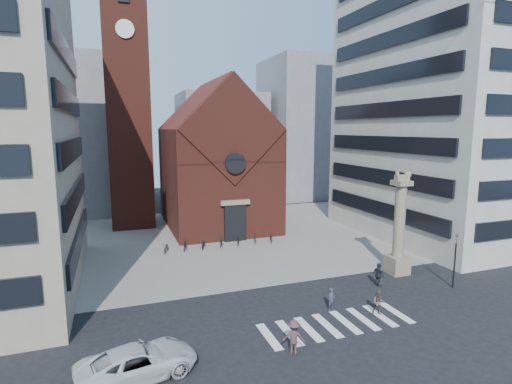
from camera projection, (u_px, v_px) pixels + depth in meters
ground at (307, 305)px, 27.55m from camera, size 120.00×120.00×0.00m
piazza at (230, 236)px, 45.19m from camera, size 46.00×30.00×0.05m
zebra_crossing at (336, 324)px, 24.94m from camera, size 10.20×3.20×0.01m
church at (216, 162)px, 49.54m from camera, size 12.00×16.65×18.00m
campanile at (127, 98)px, 47.71m from camera, size 5.50×5.50×31.20m
building_right at (454, 93)px, 44.24m from camera, size 18.00×22.00×32.00m
bg_block_left at (51, 136)px, 56.25m from camera, size 16.00×14.00×22.00m
bg_block_mid at (221, 146)px, 69.94m from camera, size 14.00×12.00×18.00m
bg_block_right at (311, 129)px, 72.06m from camera, size 16.00×14.00×24.00m
lion_column at (399, 233)px, 33.15m from camera, size 1.63×1.60×8.68m
traffic_light at (455, 259)px, 30.29m from camera, size 0.13×0.16×4.30m
white_car at (138, 362)px, 19.45m from camera, size 6.25×3.93×1.61m
pedestrian_0 at (332, 299)px, 26.73m from camera, size 0.65×0.53×1.54m
pedestrian_1 at (379, 303)px, 26.03m from camera, size 1.01×0.94×1.67m
pedestrian_2 at (379, 275)px, 30.77m from camera, size 0.59×1.12×1.83m
pedestrian_3 at (294, 337)px, 21.49m from camera, size 1.43×1.17×1.93m
scooter_0 at (166, 248)px, 39.13m from camera, size 1.20×1.94×0.96m
scooter_1 at (185, 245)px, 39.74m from camera, size 1.05×1.84×1.07m
scooter_2 at (203, 244)px, 40.37m from camera, size 1.20×1.94×0.96m
scooter_3 at (221, 242)px, 40.98m from camera, size 1.05×1.84×1.07m
scooter_4 at (238, 240)px, 41.62m from camera, size 1.20×1.94×0.96m
scooter_5 at (255, 238)px, 42.23m from camera, size 1.05×1.84×1.07m
scooter_6 at (271, 237)px, 42.86m from camera, size 1.20×1.94×0.96m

